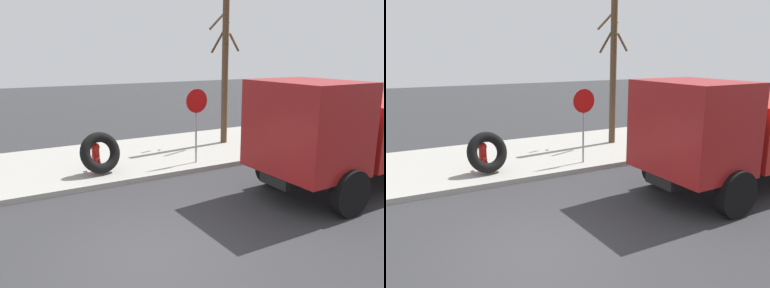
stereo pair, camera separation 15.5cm
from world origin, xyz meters
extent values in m
plane|color=#2D2D30|center=(0.00, 0.00, 0.00)|extent=(80.00, 80.00, 0.00)
cube|color=#99968E|center=(0.00, 6.50, 0.07)|extent=(36.00, 5.00, 0.15)
cylinder|color=red|center=(0.38, 5.15, 0.50)|extent=(0.22, 0.22, 0.70)
sphere|color=red|center=(0.38, 5.15, 0.92)|extent=(0.26, 0.26, 0.26)
cylinder|color=red|center=(0.38, 4.95, 0.58)|extent=(0.10, 0.18, 0.10)
cylinder|color=red|center=(0.38, 5.36, 0.58)|extent=(0.10, 0.18, 0.10)
cylinder|color=red|center=(0.38, 4.95, 0.50)|extent=(0.12, 0.18, 0.12)
torus|color=black|center=(0.46, 4.94, 0.78)|extent=(1.31, 0.82, 1.27)
cylinder|color=gray|center=(3.51, 4.60, 1.35)|extent=(0.06, 0.06, 2.40)
cylinder|color=red|center=(3.51, 4.56, 2.17)|extent=(0.76, 0.02, 0.76)
cube|color=maroon|center=(4.34, 0.72, 1.90)|extent=(2.04, 2.53, 2.20)
cube|color=black|center=(6.84, 0.76, 0.67)|extent=(7.01, 1.02, 0.24)
cylinder|color=black|center=(4.56, -0.53, 0.55)|extent=(1.11, 0.32, 1.10)
cylinder|color=black|center=(4.52, 1.97, 0.55)|extent=(1.11, 0.32, 1.10)
cylinder|color=black|center=(9.12, 2.05, 0.55)|extent=(1.11, 0.32, 1.10)
cylinder|color=#4C3823|center=(5.95, 6.57, 3.09)|extent=(0.25, 0.25, 5.89)
cylinder|color=#4C3823|center=(5.95, 6.95, 4.24)|extent=(0.83, 0.10, 1.20)
cylinder|color=#4C3823|center=(6.12, 6.25, 4.03)|extent=(0.74, 0.45, 0.65)
cylinder|color=#4C3823|center=(5.87, 6.99, 4.88)|extent=(0.91, 0.25, 0.77)
camera|label=1|loc=(-2.56, -5.86, 3.62)|focal=35.82mm
camera|label=2|loc=(-2.42, -5.94, 3.62)|focal=35.82mm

